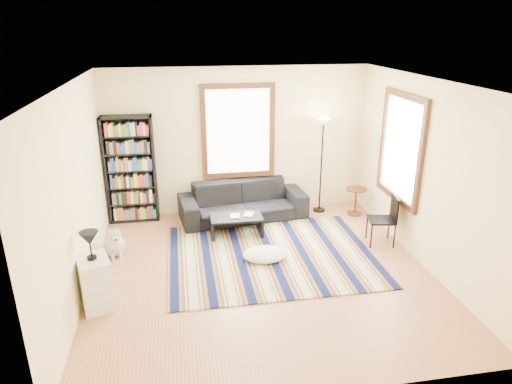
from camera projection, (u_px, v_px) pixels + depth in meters
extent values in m
cube|color=#B67D53|center=(262.00, 274.00, 6.91)|extent=(5.00, 5.00, 0.10)
cube|color=white|center=(263.00, 79.00, 5.90)|extent=(5.00, 5.00, 0.10)
cube|color=beige|center=(238.00, 141.00, 8.76)|extent=(5.00, 0.10, 2.80)
cube|color=beige|center=(315.00, 278.00, 4.05)|extent=(5.00, 0.10, 2.80)
cube|color=beige|center=(72.00, 195.00, 6.00)|extent=(0.10, 5.00, 2.80)
cube|color=beige|center=(430.00, 175.00, 6.81)|extent=(0.10, 5.00, 2.80)
cube|color=white|center=(238.00, 132.00, 8.62)|extent=(1.20, 0.06, 1.60)
cube|color=white|center=(401.00, 148.00, 7.47)|extent=(0.06, 1.20, 1.60)
cube|color=#0C143C|center=(271.00, 255.00, 7.37)|extent=(3.29, 2.63, 0.02)
imported|color=black|center=(243.00, 201.00, 8.67)|extent=(1.22, 2.47, 0.69)
cube|color=black|center=(131.00, 170.00, 8.36)|extent=(0.90, 0.30, 2.00)
cube|color=black|center=(236.00, 225.00, 8.03)|extent=(1.00, 0.72, 0.36)
imported|color=beige|center=(230.00, 216.00, 7.94)|extent=(0.19, 0.23, 0.02)
imported|color=beige|center=(244.00, 214.00, 8.03)|extent=(0.23, 0.26, 0.02)
ellipsoid|color=white|center=(265.00, 254.00, 7.22)|extent=(0.85, 0.73, 0.18)
cylinder|color=#4F2D13|center=(355.00, 201.00, 8.86)|extent=(0.53, 0.53, 0.54)
cube|color=black|center=(381.00, 220.00, 7.63)|extent=(0.49, 0.47, 0.86)
cube|color=silver|center=(95.00, 283.00, 5.94)|extent=(0.51, 0.59, 0.70)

